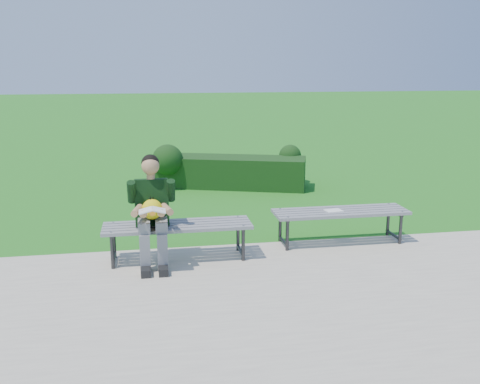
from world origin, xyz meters
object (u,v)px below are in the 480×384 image
object	(u,v)px
bench_left	(178,228)
paper_sheet	(334,210)
hedge	(224,169)
bench_right	(340,214)
seated_boy	(152,208)

from	to	relation	value
bench_left	paper_sheet	distance (m)	2.10
hedge	bench_left	world-z (taller)	hedge
hedge	bench_right	xyz separation A→B (m)	(1.05, -3.71, 0.07)
bench_left	paper_sheet	xyz separation A→B (m)	(2.09, 0.27, 0.06)
paper_sheet	seated_boy	bearing A→B (deg)	-171.40
bench_right	paper_sheet	distance (m)	0.12
hedge	seated_boy	bearing A→B (deg)	-109.47
bench_left	bench_right	xyz separation A→B (m)	(2.19, 0.27, 0.00)
hedge	bench_right	size ratio (longest dim) A/B	1.73
bench_left	bench_right	world-z (taller)	same
bench_left	seated_boy	world-z (taller)	seated_boy
bench_left	paper_sheet	size ratio (longest dim) A/B	7.48
bench_left	seated_boy	distance (m)	0.43
bench_right	seated_boy	world-z (taller)	seated_boy
bench_right	paper_sheet	size ratio (longest dim) A/B	7.48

